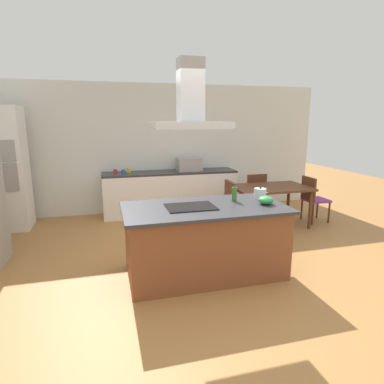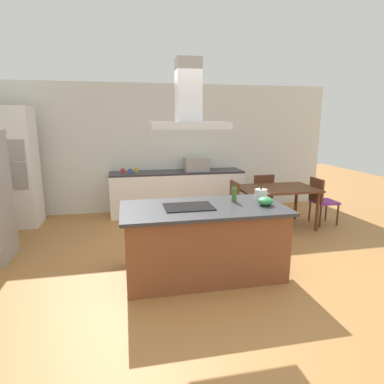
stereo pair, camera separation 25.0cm
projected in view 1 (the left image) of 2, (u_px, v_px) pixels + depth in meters
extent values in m
plane|color=#AD753D|center=(179.00, 235.00, 5.63)|extent=(16.00, 16.00, 0.00)
cube|color=silver|center=(160.00, 149.00, 6.99)|extent=(7.20, 0.10, 2.70)
cube|color=brown|center=(205.00, 242.00, 4.13)|extent=(1.94, 0.96, 0.86)
cube|color=#333338|center=(205.00, 208.00, 4.03)|extent=(2.04, 1.06, 0.04)
cube|color=black|center=(191.00, 207.00, 3.98)|extent=(0.60, 0.44, 0.01)
cylinder|color=silver|center=(260.00, 194.00, 4.40)|extent=(0.17, 0.17, 0.14)
sphere|color=black|center=(260.00, 188.00, 4.38)|extent=(0.03, 0.03, 0.03)
cone|color=silver|center=(267.00, 193.00, 4.42)|extent=(0.06, 0.03, 0.04)
cylinder|color=#47722D|center=(234.00, 194.00, 4.27)|extent=(0.07, 0.07, 0.18)
cylinder|color=#47722D|center=(235.00, 186.00, 4.25)|extent=(0.03, 0.03, 0.04)
cylinder|color=black|center=(235.00, 184.00, 4.24)|extent=(0.03, 0.03, 0.01)
ellipsoid|color=#33934C|center=(266.00, 200.00, 4.11)|extent=(0.19, 0.19, 0.11)
cube|color=white|center=(171.00, 193.00, 6.88)|extent=(2.79, 0.62, 0.86)
cube|color=#333338|center=(170.00, 172.00, 6.78)|extent=(2.79, 0.62, 0.04)
cube|color=#9E9993|center=(189.00, 164.00, 6.85)|extent=(0.50, 0.38, 0.28)
cylinder|color=red|center=(115.00, 171.00, 6.48)|extent=(0.08, 0.08, 0.09)
cylinder|color=#2D56B2|center=(123.00, 172.00, 6.45)|extent=(0.08, 0.08, 0.09)
cylinder|color=gold|center=(129.00, 170.00, 6.62)|extent=(0.08, 0.08, 0.09)
cube|color=white|center=(5.00, 169.00, 5.74)|extent=(0.70, 0.64, 2.20)
cube|color=#9E9993|center=(0.00, 178.00, 5.45)|extent=(0.56, 0.02, 0.48)
cube|color=#59331E|center=(271.00, 188.00, 5.98)|extent=(1.40, 0.90, 0.04)
cylinder|color=#59331E|center=(247.00, 215.00, 5.56)|extent=(0.06, 0.06, 0.71)
cylinder|color=#59331E|center=(310.00, 210.00, 5.87)|extent=(0.06, 0.06, 0.71)
cylinder|color=#59331E|center=(231.00, 204.00, 6.25)|extent=(0.06, 0.06, 0.71)
cylinder|color=#59331E|center=(288.00, 200.00, 6.57)|extent=(0.06, 0.06, 0.71)
cube|color=purple|center=(252.00, 195.00, 6.75)|extent=(0.42, 0.42, 0.04)
cube|color=#59331E|center=(257.00, 185.00, 6.52)|extent=(0.42, 0.04, 0.44)
cylinder|color=#59331E|center=(240.00, 204.00, 6.93)|extent=(0.04, 0.04, 0.41)
cylinder|color=#59331E|center=(256.00, 202.00, 7.02)|extent=(0.04, 0.04, 0.41)
cylinder|color=#59331E|center=(248.00, 208.00, 6.59)|extent=(0.04, 0.04, 0.41)
cylinder|color=#59331E|center=(264.00, 207.00, 6.68)|extent=(0.04, 0.04, 0.41)
cube|color=purple|center=(219.00, 207.00, 5.79)|extent=(0.42, 0.42, 0.04)
cube|color=#59331E|center=(230.00, 193.00, 5.79)|extent=(0.04, 0.42, 0.44)
cylinder|color=#59331E|center=(213.00, 223.00, 5.63)|extent=(0.04, 0.04, 0.41)
cylinder|color=#59331E|center=(207.00, 217.00, 5.97)|extent=(0.04, 0.04, 0.41)
cylinder|color=#59331E|center=(232.00, 221.00, 5.72)|extent=(0.04, 0.04, 0.41)
cylinder|color=#59331E|center=(225.00, 215.00, 6.06)|extent=(0.04, 0.04, 0.41)
cube|color=purple|center=(316.00, 200.00, 6.30)|extent=(0.42, 0.42, 0.04)
cube|color=#59331E|center=(308.00, 188.00, 6.20)|extent=(0.04, 0.42, 0.44)
cylinder|color=#59331E|center=(317.00, 208.00, 6.57)|extent=(0.04, 0.04, 0.41)
cylinder|color=#59331E|center=(329.00, 213.00, 6.23)|extent=(0.04, 0.04, 0.41)
cylinder|color=#59331E|center=(302.00, 209.00, 6.47)|extent=(0.04, 0.04, 0.41)
cylinder|color=#59331E|center=(313.00, 214.00, 6.13)|extent=(0.04, 0.04, 0.41)
cube|color=#ADADB2|center=(190.00, 125.00, 3.76)|extent=(0.90, 0.55, 0.08)
cube|color=#ADADB2|center=(190.00, 90.00, 3.68)|extent=(0.28, 0.24, 0.70)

